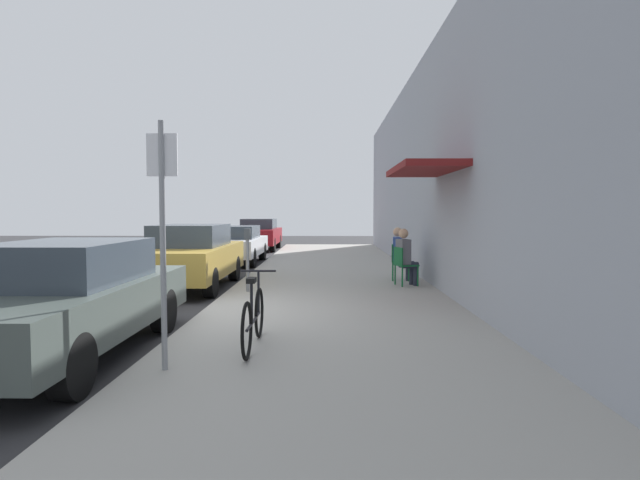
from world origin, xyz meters
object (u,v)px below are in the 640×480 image
at_px(street_sign, 163,225).
at_px(bicycle_0, 254,318).
at_px(parked_car_0, 63,298).
at_px(parking_meter, 247,255).
at_px(seated_patron_0, 406,255).
at_px(seated_patron_1, 400,252).
at_px(parked_car_1, 190,256).
at_px(cafe_chair_0, 403,263).
at_px(parked_car_3, 259,234).
at_px(cafe_chair_1, 397,260).
at_px(parked_car_2, 235,244).

distance_m(street_sign, bicycle_0, 1.67).
xyz_separation_m(parked_car_0, parking_meter, (1.55, 4.48, 0.16)).
bearing_deg(parked_car_0, bicycle_0, 1.18).
xyz_separation_m(street_sign, seated_patron_0, (3.49, 6.26, -0.82)).
distance_m(bicycle_0, seated_patron_0, 6.01).
height_order(bicycle_0, seated_patron_0, seated_patron_0).
bearing_deg(street_sign, seated_patron_1, 64.07).
distance_m(parked_car_1, parking_meter, 2.02).
height_order(bicycle_0, cafe_chair_0, bicycle_0).
bearing_deg(parked_car_3, seated_patron_1, -66.76).
xyz_separation_m(parked_car_3, street_sign, (1.50, -18.79, 0.88)).
bearing_deg(seated_patron_1, cafe_chair_0, -93.48).
distance_m(parked_car_1, seated_patron_1, 5.02).
bearing_deg(bicycle_0, cafe_chair_1, 67.41).
distance_m(parked_car_2, seated_patron_0, 7.93).
bearing_deg(parked_car_1, parked_car_0, -90.00).
bearing_deg(parked_car_3, street_sign, -85.43).
relative_size(parked_car_3, street_sign, 1.69).
height_order(parked_car_2, cafe_chair_0, parked_car_2).
distance_m(parking_meter, cafe_chair_1, 3.86).
xyz_separation_m(parked_car_0, seated_patron_1, (4.99, 6.33, 0.09)).
bearing_deg(seated_patron_1, parked_car_0, -128.23).
height_order(parked_car_1, parked_car_2, parked_car_1).
distance_m(parked_car_0, street_sign, 1.95).
bearing_deg(seated_patron_0, parked_car_3, 111.71).
distance_m(parked_car_1, cafe_chair_1, 4.96).
xyz_separation_m(parked_car_2, parked_car_3, (0.00, 6.36, 0.07)).
bearing_deg(seated_patron_0, parked_car_1, 175.88).
bearing_deg(parked_car_0, parking_meter, 70.93).
relative_size(parked_car_1, cafe_chair_0, 5.06).
bearing_deg(bicycle_0, parked_car_1, 111.97).
bearing_deg(parked_car_1, parking_meter, -39.80).
bearing_deg(street_sign, parked_car_1, 102.77).
height_order(parked_car_1, parking_meter, parked_car_1).
bearing_deg(parked_car_0, parked_car_1, 90.00).
height_order(parked_car_3, street_sign, street_sign).
xyz_separation_m(parking_meter, street_sign, (-0.05, -5.33, 0.75)).
height_order(parking_meter, street_sign, street_sign).
xyz_separation_m(parked_car_1, cafe_chair_0, (4.93, -0.38, -0.14)).
bearing_deg(street_sign, cafe_chair_1, 64.48).
relative_size(parked_car_3, parking_meter, 3.33).
distance_m(street_sign, seated_patron_1, 8.02).
height_order(parked_car_2, seated_patron_1, seated_patron_1).
bearing_deg(parked_car_1, cafe_chair_0, -4.37).
xyz_separation_m(seated_patron_0, cafe_chair_1, (-0.06, 0.92, -0.19)).
xyz_separation_m(parked_car_2, parking_meter, (1.55, -7.10, 0.20)).
height_order(parked_car_0, seated_patron_0, parked_car_0).
relative_size(parked_car_0, parked_car_2, 1.00).
height_order(parked_car_0, parked_car_1, parked_car_1).
bearing_deg(street_sign, bicycle_0, 47.71).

